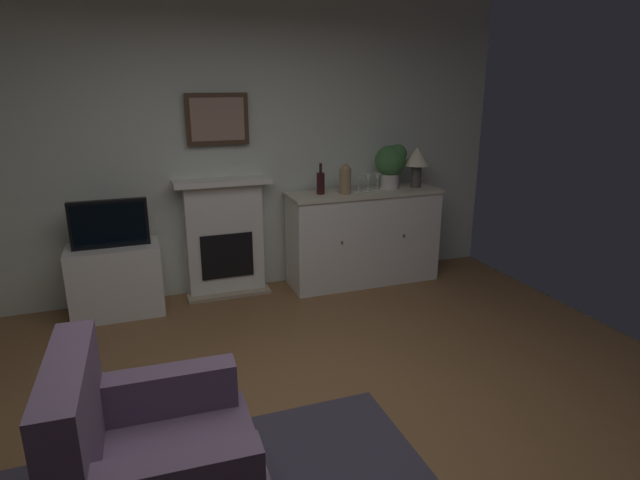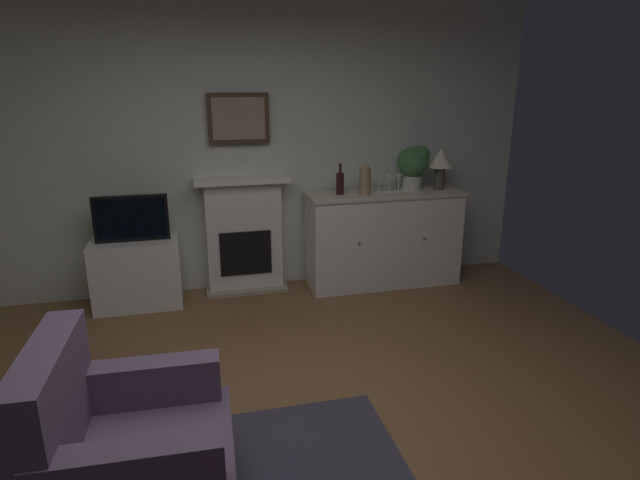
# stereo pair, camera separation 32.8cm
# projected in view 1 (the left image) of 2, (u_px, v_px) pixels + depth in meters

# --- Properties ---
(ground_plane) EXTENTS (5.55, 5.20, 0.10)m
(ground_plane) POSITION_uv_depth(u_px,v_px,m) (319.00, 458.00, 2.92)
(ground_plane) COLOR brown
(ground_plane) RESTS_ON ground
(wall_rear) EXTENTS (5.55, 0.06, 2.92)m
(wall_rear) POSITION_uv_depth(u_px,v_px,m) (222.00, 136.00, 4.79)
(wall_rear) COLOR silver
(wall_rear) RESTS_ON ground_plane
(fireplace_unit) EXTENTS (0.87, 0.30, 1.10)m
(fireplace_unit) POSITION_uv_depth(u_px,v_px,m) (225.00, 237.00, 4.93)
(fireplace_unit) COLOR white
(fireplace_unit) RESTS_ON ground_plane
(framed_picture) EXTENTS (0.55, 0.04, 0.45)m
(framed_picture) POSITION_uv_depth(u_px,v_px,m) (217.00, 119.00, 4.66)
(framed_picture) COLOR #473323
(sideboard_cabinet) EXTENTS (1.50, 0.49, 0.92)m
(sideboard_cabinet) POSITION_uv_depth(u_px,v_px,m) (363.00, 237.00, 5.23)
(sideboard_cabinet) COLOR white
(sideboard_cabinet) RESTS_ON ground_plane
(table_lamp) EXTENTS (0.26, 0.26, 0.40)m
(table_lamp) POSITION_uv_depth(u_px,v_px,m) (417.00, 159.00, 5.20)
(table_lamp) COLOR #4C4742
(table_lamp) RESTS_ON sideboard_cabinet
(wine_bottle) EXTENTS (0.08, 0.08, 0.29)m
(wine_bottle) POSITION_uv_depth(u_px,v_px,m) (321.00, 183.00, 4.94)
(wine_bottle) COLOR #331419
(wine_bottle) RESTS_ON sideboard_cabinet
(wine_glass_left) EXTENTS (0.07, 0.07, 0.16)m
(wine_glass_left) POSITION_uv_depth(u_px,v_px,m) (358.00, 179.00, 5.02)
(wine_glass_left) COLOR silver
(wine_glass_left) RESTS_ON sideboard_cabinet
(wine_glass_center) EXTENTS (0.07, 0.07, 0.16)m
(wine_glass_center) POSITION_uv_depth(u_px,v_px,m) (368.00, 178.00, 5.07)
(wine_glass_center) COLOR silver
(wine_glass_center) RESTS_ON sideboard_cabinet
(wine_glass_right) EXTENTS (0.07, 0.07, 0.16)m
(wine_glass_right) POSITION_uv_depth(u_px,v_px,m) (378.00, 177.00, 5.13)
(wine_glass_right) COLOR silver
(wine_glass_right) RESTS_ON sideboard_cabinet
(vase_decorative) EXTENTS (0.11, 0.11, 0.28)m
(vase_decorative) POSITION_uv_depth(u_px,v_px,m) (345.00, 179.00, 4.94)
(vase_decorative) COLOR #9E7F5B
(vase_decorative) RESTS_ON sideboard_cabinet
(tv_cabinet) EXTENTS (0.75, 0.42, 0.61)m
(tv_cabinet) POSITION_uv_depth(u_px,v_px,m) (116.00, 280.00, 4.53)
(tv_cabinet) COLOR white
(tv_cabinet) RESTS_ON ground_plane
(tv_set) EXTENTS (0.62, 0.07, 0.40)m
(tv_set) POSITION_uv_depth(u_px,v_px,m) (109.00, 224.00, 4.36)
(tv_set) COLOR black
(tv_set) RESTS_ON tv_cabinet
(potted_plant_small) EXTENTS (0.30, 0.30, 0.43)m
(potted_plant_small) POSITION_uv_depth(u_px,v_px,m) (391.00, 162.00, 5.16)
(potted_plant_small) COLOR beige
(potted_plant_small) RESTS_ON sideboard_cabinet
(armchair) EXTENTS (0.84, 0.81, 0.92)m
(armchair) POSITION_uv_depth(u_px,v_px,m) (149.00, 465.00, 2.25)
(armchair) COLOR #604C66
(armchair) RESTS_ON ground_plane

